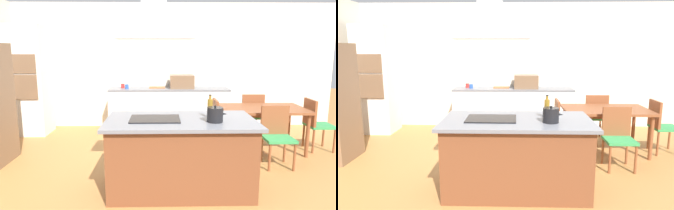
{
  "view_description": "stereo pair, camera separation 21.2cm",
  "coord_description": "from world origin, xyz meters",
  "views": [
    {
      "loc": [
        -0.23,
        -3.62,
        1.75
      ],
      "look_at": [
        -0.14,
        0.4,
        1.0
      ],
      "focal_mm": 32.94,
      "sensor_mm": 36.0,
      "label": 1
    },
    {
      "loc": [
        -0.02,
        -3.62,
        1.75
      ],
      "look_at": [
        -0.14,
        0.4,
        1.0
      ],
      "focal_mm": 32.94,
      "sensor_mm": 36.0,
      "label": 2
    }
  ],
  "objects": [
    {
      "name": "chair_at_right_end",
      "position": [
        2.41,
        1.46,
        0.51
      ],
      "size": [
        0.42,
        0.42,
        0.89
      ],
      "color": "#33934C",
      "rests_on": "ground"
    },
    {
      "name": "cooktop",
      "position": [
        -0.31,
        0.0,
        0.91
      ],
      "size": [
        0.6,
        0.44,
        0.01
      ],
      "primitive_type": "cube",
      "color": "black",
      "rests_on": "kitchen_island"
    },
    {
      "name": "chair_facing_island",
      "position": [
        1.49,
        0.79,
        0.51
      ],
      "size": [
        0.42,
        0.42,
        0.89
      ],
      "color": "#33934C",
      "rests_on": "ground"
    },
    {
      "name": "back_counter",
      "position": [
        -0.07,
        2.88,
        0.45
      ],
      "size": [
        2.52,
        0.62,
        0.9
      ],
      "color": "white",
      "rests_on": "ground"
    },
    {
      "name": "wall_back",
      "position": [
        0.0,
        3.25,
        1.35
      ],
      "size": [
        7.2,
        0.1,
        2.7
      ],
      "primitive_type": "cube",
      "color": "beige",
      "rests_on": "ground"
    },
    {
      "name": "ground",
      "position": [
        0.0,
        1.5,
        0.0
      ],
      "size": [
        16.0,
        16.0,
        0.0
      ],
      "primitive_type": "plane",
      "color": "#AD753D"
    },
    {
      "name": "wall_oven_stack",
      "position": [
        -2.9,
        2.65,
        1.1
      ],
      "size": [
        0.7,
        0.66,
        2.2
      ],
      "color": "white",
      "rests_on": "ground"
    },
    {
      "name": "range_hood",
      "position": [
        -0.31,
        0.0,
        2.1
      ],
      "size": [
        0.9,
        0.55,
        0.78
      ],
      "color": "#ADADB2"
    },
    {
      "name": "kitchen_island",
      "position": [
        0.0,
        0.0,
        0.45
      ],
      "size": [
        1.8,
        1.01,
        0.9
      ],
      "color": "brown",
      "rests_on": "ground"
    },
    {
      "name": "chair_at_left_end",
      "position": [
        0.58,
        1.46,
        0.51
      ],
      "size": [
        0.42,
        0.42,
        0.89
      ],
      "color": "#33934C",
      "rests_on": "ground"
    },
    {
      "name": "tea_kettle",
      "position": [
        0.39,
        -0.15,
        0.99
      ],
      "size": [
        0.24,
        0.19,
        0.2
      ],
      "color": "black",
      "rests_on": "kitchen_island"
    },
    {
      "name": "coffee_mug_red",
      "position": [
        -1.06,
        2.95,
        0.95
      ],
      "size": [
        0.08,
        0.08,
        0.09
      ],
      "primitive_type": "cylinder",
      "color": "red",
      "rests_on": "back_counter"
    },
    {
      "name": "coffee_mug_blue",
      "position": [
        -0.96,
        2.83,
        0.95
      ],
      "size": [
        0.08,
        0.08,
        0.09
      ],
      "primitive_type": "cylinder",
      "color": "#2D56B2",
      "rests_on": "back_counter"
    },
    {
      "name": "cutting_board",
      "position": [
        -0.32,
        2.93,
        0.91
      ],
      "size": [
        0.34,
        0.24,
        0.02
      ],
      "primitive_type": "cube",
      "color": "#995B33",
      "rests_on": "back_counter"
    },
    {
      "name": "countertop_microwave",
      "position": [
        0.21,
        2.88,
        1.04
      ],
      "size": [
        0.5,
        0.38,
        0.28
      ],
      "primitive_type": "cube",
      "color": "brown",
      "rests_on": "back_counter"
    },
    {
      "name": "chair_facing_back_wall",
      "position": [
        1.49,
        2.12,
        0.51
      ],
      "size": [
        0.42,
        0.42,
        0.89
      ],
      "color": "#33934C",
      "rests_on": "ground"
    },
    {
      "name": "dining_table",
      "position": [
        1.49,
        1.46,
        0.67
      ],
      "size": [
        1.4,
        0.9,
        0.75
      ],
      "color": "brown",
      "rests_on": "ground"
    },
    {
      "name": "olive_oil_bottle",
      "position": [
        0.37,
        0.08,
        1.02
      ],
      "size": [
        0.06,
        0.06,
        0.29
      ],
      "color": "olive",
      "rests_on": "kitchen_island"
    }
  ]
}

